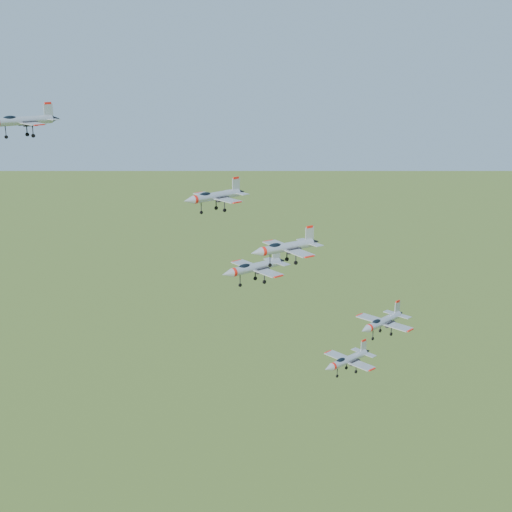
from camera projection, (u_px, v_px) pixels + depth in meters
jet_lead at (22, 121)px, 107.30m from camera, size 12.08×10.07×3.23m
jet_left_high at (214, 196)px, 109.88m from camera, size 11.88×9.92×3.18m
jet_right_high at (285, 247)px, 96.00m from camera, size 11.37×9.34×3.05m
jet_left_low at (254, 267)px, 119.59m from camera, size 13.66×11.35×3.65m
jet_right_low at (382, 322)px, 113.29m from camera, size 11.54×9.75×3.11m
jet_trail at (347, 360)px, 128.24m from camera, size 12.46×10.45×3.34m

